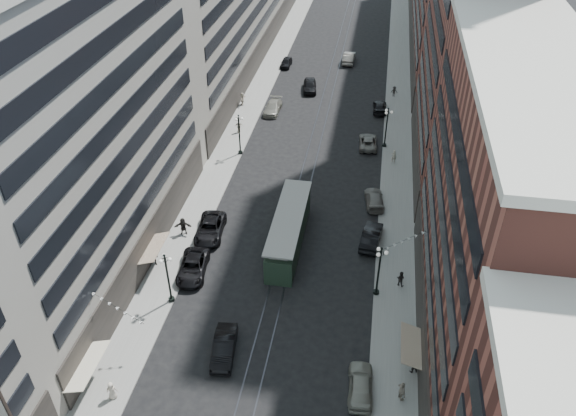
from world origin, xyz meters
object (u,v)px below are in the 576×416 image
Objects in this scene: lamppost_se_mid at (386,126)px; car_14 at (349,58)px; pedestrian_7 at (401,279)px; car_2 at (193,267)px; car_extra_0 at (374,199)px; pedestrian_6 at (239,126)px; pedestrian_2 at (153,257)px; lamppost_sw_mid at (239,133)px; pedestrian_extra_0 at (242,99)px; car_9 at (286,62)px; car_5 at (224,347)px; pedestrian_8 at (394,156)px; pedestrian_extra_1 at (413,365)px; car_11 at (368,142)px; car_4 at (361,385)px; pedestrian_1 at (112,390)px; car_12 at (380,107)px; pedestrian_4 at (402,391)px; pedestrian_5 at (183,226)px; lamppost_se_far at (379,270)px; car_8 at (273,107)px; car_13 at (310,86)px; pedestrian_9 at (394,91)px; streetcar at (289,231)px; lamppost_sw_far at (168,276)px; car_10 at (371,236)px; car_7 at (210,229)px.

car_14 is at bearing 103.42° from lamppost_se_mid.
lamppost_se_mid is 3.43× the size of pedestrian_7.
car_2 is 22.24m from car_extra_0.
pedestrian_2 is at bearing 65.59° from pedestrian_6.
lamppost_sw_mid reaches higher than car_14.
car_9 is at bearing -9.81° from pedestrian_extra_0.
pedestrian_8 is at bearing 61.43° from car_5.
car_5 is 15.31m from pedestrian_extra_1.
car_11 is 0.92× the size of car_14.
pedestrian_1 reaches higher than car_4.
pedestrian_2 is 1.19× the size of pedestrian_extra_1.
pedestrian_4 is at bearing 91.33° from car_12.
pedestrian_extra_0 is at bearing 85.23° from pedestrian_2.
pedestrian_5 is 1.11× the size of pedestrian_8.
pedestrian_8 is at bearing 87.10° from lamppost_se_far.
pedestrian_8 reaches higher than pedestrian_1.
pedestrian_extra_1 is at bearing -23.89° from pedestrian_2.
pedestrian_6 reaches higher than car_8.
lamppost_se_mid is 31.24m from car_9.
car_13 reaches higher than car_5.
pedestrian_5 is (-1.99, -17.32, -1.98)m from lamppost_sw_mid.
lamppost_se_mid is at bearing -108.55° from pedestrian_9.
car_13 reaches higher than car_4.
car_13 is 3.15× the size of pedestrian_7.
pedestrian_5 is (-18.21, -22.18, 0.43)m from car_11.
lamppost_se_far reaches higher than car_2.
car_9 is (-8.40, 47.68, -0.96)m from streetcar.
car_4 is 0.94× the size of car_13.
pedestrian_1 is 0.89× the size of pedestrian_4.
pedestrian_extra_1 reaches higher than car_8.
car_8 reaches higher than car_9.
car_4 is 1.14× the size of car_9.
car_2 is 22.84m from pedestrian_4.
pedestrian_7 is at bearing -162.16° from pedestrian_1.
car_12 is 21.43m from pedestrian_6.
car_4 is (-0.80, -10.90, -2.29)m from lamppost_se_far.
lamppost_sw_far reaches higher than car_10.
lamppost_se_mid is 39.04m from car_5.
pedestrian_extra_0 is (-22.66, 13.19, 0.08)m from pedestrian_8.
lamppost_sw_far is at bearing -132.56° from streetcar.
car_12 is at bearing 60.09° from car_2.
pedestrian_5 reaches higher than car_14.
pedestrian_6 reaches higher than car_9.
car_extra_0 is at bearing 21.90° from car_7.
pedestrian_1 is at bearing -99.84° from car_7.
car_12 is 14.85m from pedestrian_8.
car_4 is 2.68× the size of pedestrian_6.
car_10 is at bearing -141.92° from pedestrian_extra_0.
lamppost_se_mid reaches higher than car_2.
car_8 is at bearing -41.62° from pedestrian_7.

